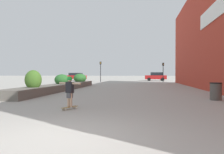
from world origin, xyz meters
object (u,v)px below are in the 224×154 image
at_px(skateboard, 70,107).
at_px(skateboarder, 70,88).
at_px(traffic_light_left, 101,68).
at_px(trash_bin, 216,91).
at_px(car_leftmost, 205,77).
at_px(car_center_left, 156,76).
at_px(traffic_light_right, 163,69).
at_px(car_center_right, 75,76).

distance_m(skateboard, skateboarder, 0.72).
xyz_separation_m(skateboard, traffic_light_left, (-4.32, 27.86, 2.24)).
height_order(trash_bin, car_leftmost, car_leftmost).
relative_size(trash_bin, car_center_left, 0.22).
bearing_deg(trash_bin, car_center_left, 92.34).
distance_m(car_leftmost, traffic_light_right, 8.98).
height_order(trash_bin, traffic_light_right, traffic_light_right).
distance_m(car_center_left, traffic_light_left, 11.86).
bearing_deg(skateboarder, car_leftmost, 93.18).
xyz_separation_m(skateboard, skateboarder, (0.00, -0.00, 0.72)).
relative_size(car_leftmost, traffic_light_left, 1.25).
bearing_deg(skateboarder, car_center_right, 133.27).
bearing_deg(car_center_right, skateboarder, -162.53).
xyz_separation_m(skateboarder, car_center_left, (5.14, 34.87, 0.05)).
distance_m(skateboarder, car_center_right, 36.18).
distance_m(trash_bin, traffic_light_right, 24.23).
bearing_deg(car_leftmost, car_center_right, -94.65).
bearing_deg(traffic_light_right, car_center_left, 96.42).
distance_m(skateboard, traffic_light_left, 28.28).
distance_m(trash_bin, car_center_left, 31.06).
relative_size(traffic_light_left, traffic_light_right, 1.08).
bearing_deg(car_center_left, trash_bin, -177.66).
relative_size(skateboarder, car_leftmost, 0.27).
bearing_deg(skateboard, skateboarder, -50.16).
distance_m(car_center_left, traffic_light_right, 7.04).
bearing_deg(car_center_left, car_center_right, 91.31).
xyz_separation_m(trash_bin, traffic_light_left, (-10.72, 24.02, 1.86)).
bearing_deg(car_leftmost, skateboard, -22.62).
relative_size(car_center_left, traffic_light_right, 1.30).
bearing_deg(skateboarder, car_center_left, 107.42).
bearing_deg(car_leftmost, traffic_light_left, -75.38).
bearing_deg(car_leftmost, trash_bin, -14.00).
bearing_deg(traffic_light_right, trash_bin, -88.82).
bearing_deg(traffic_light_right, car_center_right, 158.80).
height_order(car_center_left, car_center_right, car_center_left).
xyz_separation_m(skateboarder, car_center_right, (-10.86, 34.51, 0.02)).
bearing_deg(skateboard, trash_bin, 56.76).
bearing_deg(car_center_left, traffic_light_right, -173.58).
bearing_deg(traffic_light_left, car_center_left, 36.55).
bearing_deg(car_leftmost, car_center_left, -105.60).
xyz_separation_m(car_center_left, traffic_light_left, (-9.46, -7.01, 1.46)).
distance_m(skateboarder, traffic_light_right, 28.65).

